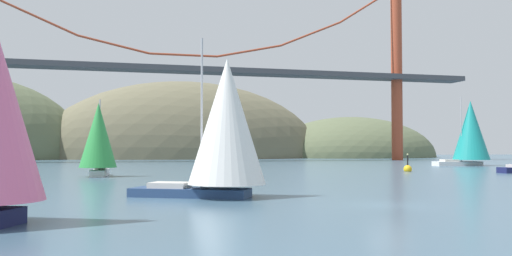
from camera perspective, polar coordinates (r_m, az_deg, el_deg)
The scene contains 8 objects.
ground_plane at distance 30.90m, azimuth 13.98°, elevation -8.00°, with size 360.00×360.00×0.00m, color #426075.
headland_right at distance 178.41m, azimuth 10.14°, elevation -3.09°, with size 57.10×44.00×26.44m, color #5B6647.
headland_center at distance 163.22m, azimuth -7.71°, elevation -3.20°, with size 86.12×44.00×46.45m, color #6B664C.
suspension_bridge at distance 124.25m, azimuth -7.73°, elevation 6.46°, with size 144.65×6.00×44.47m.
sailboat_white_mainsail at distance 34.37m, azimuth -3.36°, elevation 0.33°, with size 9.57×7.31×10.37m.
sailboat_green_sail at distance 61.08m, azimuth -16.50°, elevation -0.96°, with size 4.35×6.95×8.62m.
sailboat_teal_sail at distance 101.44m, azimuth 21.92°, elevation -0.35°, with size 10.33×6.76×12.19m.
channel_buoy at distance 74.33m, azimuth 15.91°, elevation -4.20°, with size 1.10×1.10×2.64m.
Camera 1 is at (-14.68, -26.99, 3.22)m, focal length 37.41 mm.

